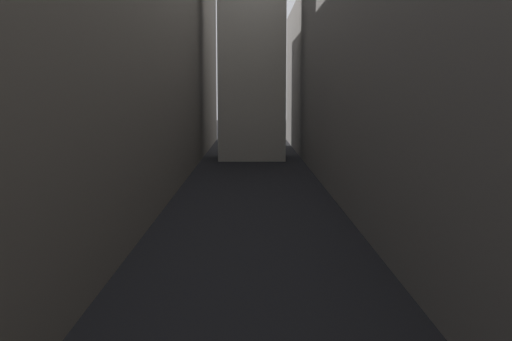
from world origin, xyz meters
TOP-DOWN VIEW (x-y plane):
  - ground_plane at (0.00, 48.00)m, footprint 264.00×264.00m
  - building_block_left at (-12.59, 50.00)m, footprint 14.18×108.00m
  - building_block_right at (10.92, 50.00)m, footprint 10.85×108.00m

SIDE VIEW (x-z plane):
  - ground_plane at x=0.00m, z-range 0.00..0.00m
  - building_block_right at x=10.92m, z-range 0.00..18.66m
  - building_block_left at x=-12.59m, z-range 0.00..22.00m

